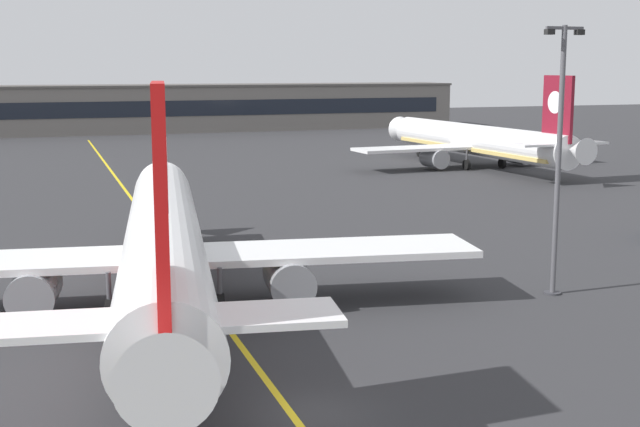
% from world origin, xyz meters
% --- Properties ---
extents(ground_plane, '(400.00, 400.00, 0.00)m').
position_xyz_m(ground_plane, '(0.00, 0.00, 0.00)').
color(ground_plane, '#2D2D30').
extents(taxiway_centreline, '(4.51, 179.96, 0.01)m').
position_xyz_m(taxiway_centreline, '(0.00, 30.00, 0.00)').
color(taxiway_centreline, yellow).
rests_on(taxiway_centreline, ground).
extents(airliner_foreground, '(32.36, 41.39, 11.65)m').
position_xyz_m(airliner_foreground, '(-2.72, 14.79, 3.37)').
color(airliner_foreground, white).
rests_on(airliner_foreground, ground).
extents(airliner_background, '(30.83, 39.72, 11.15)m').
position_xyz_m(airliner_background, '(42.95, 64.38, 3.22)').
color(airliner_background, white).
rests_on(airliner_background, ground).
extents(apron_lamp_post, '(2.24, 0.90, 14.19)m').
position_xyz_m(apron_lamp_post, '(17.52, 11.28, 7.41)').
color(apron_lamp_post, '#515156').
rests_on(apron_lamp_post, ground).
extents(safety_cone_by_nose_gear, '(0.44, 0.44, 0.55)m').
position_xyz_m(safety_cone_by_nose_gear, '(-1.63, 29.89, 0.26)').
color(safety_cone_by_nose_gear, orange).
rests_on(safety_cone_by_nose_gear, ground).
extents(terminal_building, '(153.38, 12.40, 8.66)m').
position_xyz_m(terminal_building, '(-3.18, 134.76, 4.34)').
color(terminal_building, slate).
rests_on(terminal_building, ground).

